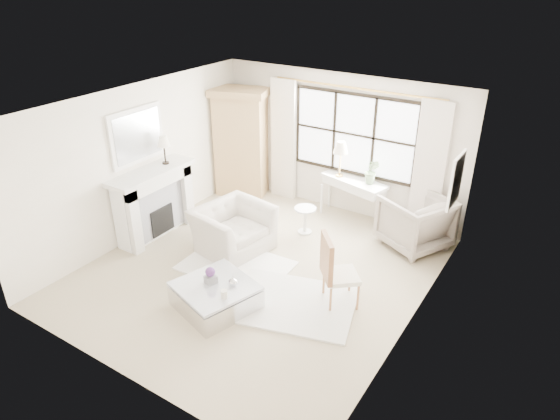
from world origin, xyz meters
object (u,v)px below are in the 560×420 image
Objects in this scene: armoire at (241,142)px; console_table at (353,199)px; coffee_table at (216,296)px; club_armchair at (233,229)px.

armoire is 2.61m from console_table.
armoire is at bearing -160.94° from console_table.
armoire reaches higher than coffee_table.
armoire is 4.10m from coffee_table.
console_table is 1.10× the size of coffee_table.
coffee_table is at bearing -77.08° from armoire.
console_table reaches higher than coffee_table.
club_armchair is 1.64m from coffee_table.
armoire reaches higher than club_armchair.
club_armchair is (-1.22, -2.19, -0.01)m from console_table.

